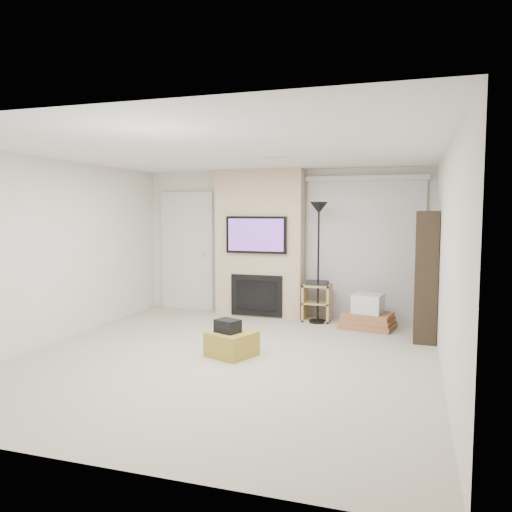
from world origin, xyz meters
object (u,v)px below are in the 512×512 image
(ottoman, at_px, (232,344))
(box_stack, at_px, (368,315))
(bookshelf, at_px, (426,275))
(floor_lamp, at_px, (319,228))
(av_stand, at_px, (317,300))

(ottoman, xyz_separation_m, box_stack, (1.48, 2.01, 0.05))
(box_stack, xyz_separation_m, bookshelf, (0.82, -0.39, 0.70))
(floor_lamp, height_order, av_stand, floor_lamp)
(floor_lamp, bearing_deg, bookshelf, -18.65)
(av_stand, bearing_deg, ottoman, -105.65)
(floor_lamp, bearing_deg, ottoman, -107.32)
(floor_lamp, height_order, box_stack, floor_lamp)
(ottoman, distance_m, bookshelf, 2.91)
(floor_lamp, relative_size, bookshelf, 1.08)
(ottoman, xyz_separation_m, av_stand, (0.64, 2.29, 0.20))
(box_stack, relative_size, bookshelf, 0.49)
(av_stand, height_order, box_stack, av_stand)
(floor_lamp, relative_size, box_stack, 2.21)
(floor_lamp, relative_size, av_stand, 2.94)
(ottoman, relative_size, floor_lamp, 0.26)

